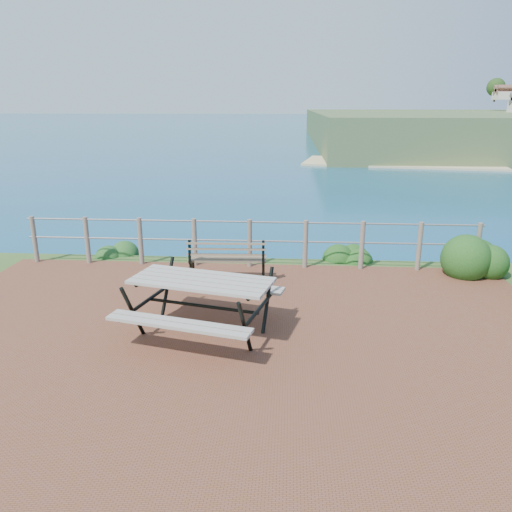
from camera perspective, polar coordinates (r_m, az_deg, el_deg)
The scene contains 8 objects.
ground at distance 7.38m, azimuth -2.84°, elevation -9.43°, with size 10.00×7.00×0.12m, color brown.
ocean at distance 206.58m, azimuth 3.83°, elevation 16.08°, with size 1200.00×1200.00×0.00m, color #157282.
safety_railing at distance 10.30m, azimuth -0.74°, elevation 1.77°, with size 9.40×0.10×1.00m.
picnic_table at distance 7.32m, azimuth -6.18°, elevation -5.07°, with size 2.16×1.71×0.85m.
park_bench at distance 9.53m, azimuth -3.29°, elevation 0.36°, with size 1.50×0.42×0.84m.
shrub_right_edge at distance 11.01m, azimuth 23.93°, elevation -1.84°, with size 1.08×1.08×1.55m, color #183E13.
shrub_lip_west at distance 11.77m, azimuth -15.79°, elevation 0.16°, with size 0.66×0.66×0.36m, color #215620.
shrub_lip_east at distance 11.22m, azimuth 10.52°, elevation -0.30°, with size 0.85×0.85×0.62m, color #183E13.
Camera 1 is at (0.81, -6.56, 3.28)m, focal length 35.00 mm.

